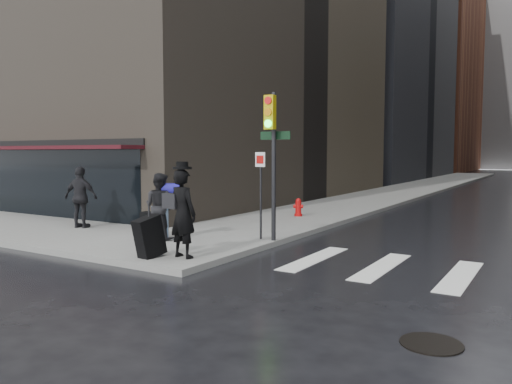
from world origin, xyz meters
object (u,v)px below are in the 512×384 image
traffic_light (271,145)px  fire_hydrant (298,208)px  man_greycoat (81,197)px  man_overcoat (176,217)px  man_jeans (160,206)px

traffic_light → fire_hydrant: size_ratio=5.96×
man_greycoat → traffic_light: bearing=175.4°
man_greycoat → traffic_light: 6.43m
man_overcoat → man_greycoat: man_overcoat is taller
man_greycoat → fire_hydrant: (4.45, 6.08, -0.66)m
man_greycoat → traffic_light: size_ratio=0.49×
man_jeans → fire_hydrant: size_ratio=2.73×
traffic_light → fire_hydrant: (-1.69, 4.99, -2.22)m
man_overcoat → man_greycoat: (-5.41, 1.86, 0.04)m
man_greycoat → traffic_light: traffic_light is taller
man_overcoat → traffic_light: size_ratio=0.56×
man_overcoat → fire_hydrant: man_overcoat is taller
man_jeans → man_greycoat: 3.51m
man_overcoat → man_greycoat: size_ratio=1.14×
traffic_light → man_greycoat: bearing=-171.4°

